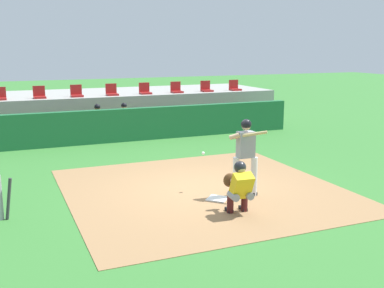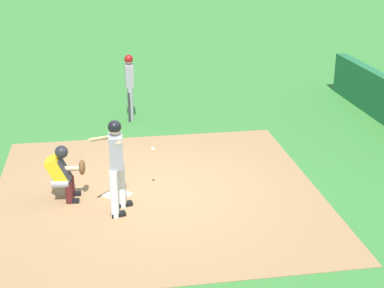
{
  "view_description": "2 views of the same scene",
  "coord_description": "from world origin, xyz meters",
  "views": [
    {
      "loc": [
        -4.43,
        -9.88,
        3.41
      ],
      "look_at": [
        0.0,
        0.7,
        1.0
      ],
      "focal_mm": 43.65,
      "sensor_mm": 36.0,
      "label": 1
    },
    {
      "loc": [
        10.25,
        -0.98,
        5.04
      ],
      "look_at": [
        0.0,
        0.7,
        1.0
      ],
      "focal_mm": 53.49,
      "sensor_mm": 36.0,
      "label": 2
    }
  ],
  "objects": [
    {
      "name": "stadium_seat_3",
      "position": [
        -1.44,
        9.38,
        1.53
      ],
      "size": [
        0.46,
        0.46,
        0.48
      ],
      "color": "#A51E1E",
      "rests_on": "stands_platform"
    },
    {
      "name": "dugout_bench",
      "position": [
        0.0,
        7.5,
        0.23
      ],
      "size": [
        11.8,
        0.44,
        0.45
      ],
      "primitive_type": "cube",
      "color": "olive",
      "rests_on": "ground"
    },
    {
      "name": "dugout_player_0",
      "position": [
        -1.01,
        7.34,
        0.67
      ],
      "size": [
        0.49,
        0.7,
        1.3
      ],
      "color": "#939399",
      "rests_on": "ground"
    },
    {
      "name": "stands_platform",
      "position": [
        0.0,
        10.9,
        0.7
      ],
      "size": [
        15.0,
        4.4,
        1.4
      ],
      "primitive_type": "cube",
      "color": "#9E9E99",
      "rests_on": "ground"
    },
    {
      "name": "dugout_wall",
      "position": [
        0.0,
        6.5,
        0.6
      ],
      "size": [
        13.0,
        0.3,
        1.2
      ],
      "primitive_type": "cube",
      "color": "#1E6638",
      "rests_on": "ground"
    },
    {
      "name": "stadium_seat_2",
      "position": [
        -2.89,
        9.38,
        1.53
      ],
      "size": [
        0.46,
        0.46,
        0.48
      ],
      "color": "#A51E1E",
      "rests_on": "stands_platform"
    },
    {
      "name": "stadium_seat_6",
      "position": [
        2.89,
        9.38,
        1.53
      ],
      "size": [
        0.46,
        0.46,
        0.48
      ],
      "color": "#A51E1E",
      "rests_on": "stands_platform"
    },
    {
      "name": "dirt_infield",
      "position": [
        0.0,
        0.0,
        0.01
      ],
      "size": [
        6.4,
        6.4,
        0.01
      ],
      "primitive_type": "cube",
      "color": "#9E754C",
      "rests_on": "ground"
    },
    {
      "name": "catcher_crouched",
      "position": [
        0.01,
        -1.79,
        0.61
      ],
      "size": [
        0.5,
        2.1,
        1.13
      ],
      "color": "gray",
      "rests_on": "ground"
    },
    {
      "name": "home_plate",
      "position": [
        0.0,
        -0.8,
        0.02
      ],
      "size": [
        0.62,
        0.62,
        0.02
      ],
      "primitive_type": "cube",
      "rotation": [
        0.0,
        0.0,
        0.79
      ],
      "color": "white",
      "rests_on": "dirt_infield"
    },
    {
      "name": "stadium_seat_8",
      "position": [
        5.78,
        9.38,
        1.53
      ],
      "size": [
        0.46,
        0.46,
        0.48
      ],
      "color": "#A51E1E",
      "rests_on": "stands_platform"
    },
    {
      "name": "dugout_player_1",
      "position": [
        0.01,
        7.34,
        0.67
      ],
      "size": [
        0.49,
        0.7,
        1.3
      ],
      "color": "#939399",
      "rests_on": "ground"
    },
    {
      "name": "stadium_seat_7",
      "position": [
        4.33,
        9.38,
        1.53
      ],
      "size": [
        0.46,
        0.46,
        0.48
      ],
      "color": "#A51E1E",
      "rests_on": "stands_platform"
    },
    {
      "name": "stadium_seat_1",
      "position": [
        -4.33,
        9.38,
        1.53
      ],
      "size": [
        0.46,
        0.46,
        0.48
      ],
      "color": "#A51E1E",
      "rests_on": "stands_platform"
    },
    {
      "name": "ground_plane",
      "position": [
        0.0,
        0.0,
        0.0
      ],
      "size": [
        80.0,
        80.0,
        0.0
      ],
      "primitive_type": "plane",
      "color": "#387A33"
    },
    {
      "name": "stadium_seat_4",
      "position": [
        0.0,
        9.38,
        1.53
      ],
      "size": [
        0.46,
        0.46,
        0.48
      ],
      "color": "#A51E1E",
      "rests_on": "stands_platform"
    },
    {
      "name": "stadium_seat_5",
      "position": [
        1.44,
        9.38,
        1.53
      ],
      "size": [
        0.46,
        0.46,
        0.48
      ],
      "color": "#A51E1E",
      "rests_on": "stands_platform"
    },
    {
      "name": "batter_at_plate",
      "position": [
        0.69,
        -0.79,
        1.04
      ],
      "size": [
        0.7,
        0.75,
        1.8
      ],
      "color": "silver",
      "rests_on": "ground"
    }
  ]
}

